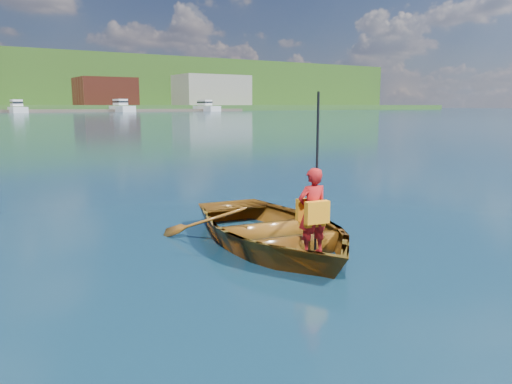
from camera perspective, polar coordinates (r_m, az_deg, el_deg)
ground at (r=6.89m, az=-0.81°, el=-7.83°), size 600.00×600.00×0.00m
rowboat at (r=7.53m, az=1.87°, el=-4.29°), size 3.26×4.20×0.80m
child_paddler at (r=6.73m, az=6.47°, el=-2.16°), size 0.46×0.37×2.18m
marina_yachts at (r=149.62m, az=-27.25°, el=8.56°), size 143.20×13.79×4.18m
hillside_trees at (r=242.28m, az=-23.74°, el=12.69°), size 299.42×83.62×26.10m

